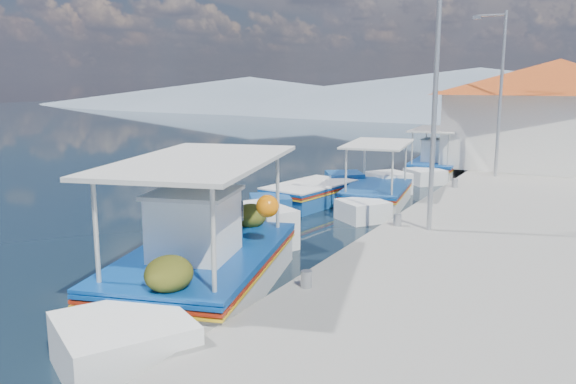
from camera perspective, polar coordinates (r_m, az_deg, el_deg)
The scene contains 10 objects.
ground at distance 15.06m, azimuth -5.96°, elevation -5.05°, with size 160.00×160.00×0.00m, color black.
quay at distance 18.43m, azimuth 20.68°, elevation -1.92°, with size 5.00×44.00×0.50m, color gray.
bollards at distance 18.03m, azimuth 13.81°, elevation -0.50°, with size 0.20×17.20×0.30m.
main_caique at distance 11.74m, azimuth -7.90°, elevation -6.89°, with size 4.18×8.59×2.94m.
caique_green_canopy at distance 19.61m, azimuth 8.67°, elevation -0.30°, with size 2.49×6.07×2.30m.
caique_blue_hull at distance 19.59m, azimuth 2.19°, elevation -0.37°, with size 2.31×5.84×1.05m.
caique_far at distance 26.18m, azimuth 14.11°, elevation 2.49°, with size 2.20×6.35×2.23m.
harbor_building at distance 26.97m, azimuth 24.51°, elevation 7.13°, with size 10.49×10.49×4.40m.
lamp_post_near at distance 14.37m, azimuth 13.71°, elevation 9.51°, with size 1.21×0.14×6.00m.
lamp_post_far at distance 23.17m, azimuth 19.69°, elevation 9.66°, with size 1.21×0.14×6.00m.
Camera 1 is at (8.30, -11.85, 4.16)m, focal length 36.77 mm.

